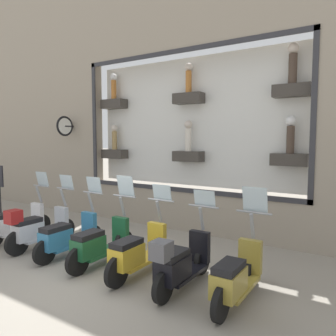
{
  "coord_description": "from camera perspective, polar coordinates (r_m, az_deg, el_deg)",
  "views": [
    {
      "loc": [
        -4.09,
        -4.36,
        2.48
      ],
      "look_at": [
        1.87,
        -0.54,
        1.85
      ],
      "focal_mm": 35.0,
      "sensor_mm": 36.0,
      "label": 1
    }
  ],
  "objects": [
    {
      "name": "scooter_black_1",
      "position": [
        5.55,
        2.05,
        -16.19
      ],
      "size": [
        1.8,
        0.61,
        1.55
      ],
      "color": "black",
      "rests_on": "ground_plane"
    },
    {
      "name": "scooter_olive_0",
      "position": [
        5.24,
        11.74,
        -18.02
      ],
      "size": [
        1.8,
        0.61,
        1.69
      ],
      "color": "black",
      "rests_on": "ground_plane"
    },
    {
      "name": "building_facade",
      "position": [
        9.06,
        3.21,
        17.56
      ],
      "size": [
        1.25,
        36.0,
        8.69
      ],
      "color": "gray",
      "rests_on": "ground_plane"
    },
    {
      "name": "ground_plane",
      "position": [
        6.47,
        -13.7,
        -17.61
      ],
      "size": [
        120.0,
        120.0,
        0.0
      ],
      "primitive_type": "plane",
      "color": "gray"
    },
    {
      "name": "scooter_silver_5",
      "position": [
        8.03,
        -21.93,
        -9.71
      ],
      "size": [
        1.81,
        0.61,
        1.61
      ],
      "color": "black",
      "rests_on": "ground_plane"
    },
    {
      "name": "scooter_white_6",
      "position": [
        8.84,
        -25.17,
        -8.79
      ],
      "size": [
        1.8,
        0.61,
        1.63
      ],
      "color": "black",
      "rests_on": "ground_plane"
    },
    {
      "name": "scooter_teal_4",
      "position": [
        7.36,
        -17.24,
        -11.33
      ],
      "size": [
        1.8,
        0.6,
        1.62
      ],
      "color": "black",
      "rests_on": "ground_plane"
    },
    {
      "name": "scooter_green_3",
      "position": [
        6.7,
        -11.91,
        -12.77
      ],
      "size": [
        1.8,
        0.61,
        1.71
      ],
      "color": "black",
      "rests_on": "ground_plane"
    },
    {
      "name": "scooter_yellow_2",
      "position": [
        6.11,
        -5.45,
        -14.46
      ],
      "size": [
        1.81,
        0.6,
        1.58
      ],
      "color": "black",
      "rests_on": "ground_plane"
    }
  ]
}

